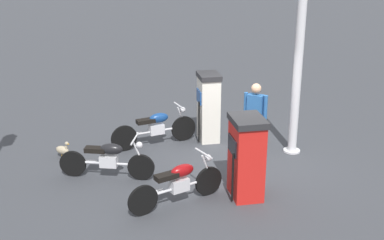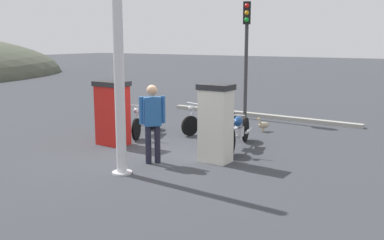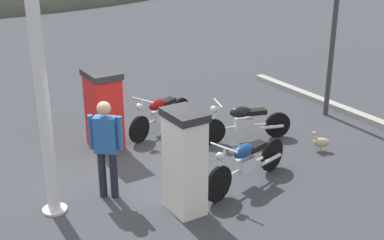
# 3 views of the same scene
# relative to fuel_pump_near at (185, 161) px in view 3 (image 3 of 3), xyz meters

# --- Properties ---
(ground_plane) EXTENTS (120.00, 120.00, 0.00)m
(ground_plane) POSITION_rel_fuel_pump_near_xyz_m (-0.11, 1.50, -0.87)
(ground_plane) COLOR #383A3F
(fuel_pump_near) EXTENTS (0.57, 0.73, 1.71)m
(fuel_pump_near) POSITION_rel_fuel_pump_near_xyz_m (0.00, 0.00, 0.00)
(fuel_pump_near) COLOR silver
(fuel_pump_near) RESTS_ON ground
(fuel_pump_far) EXTENTS (0.66, 0.83, 1.63)m
(fuel_pump_far) POSITION_rel_fuel_pump_near_xyz_m (-0.00, 3.00, -0.04)
(fuel_pump_far) COLOR red
(fuel_pump_far) RESTS_ON ground
(motorcycle_near_pump) EXTENTS (2.14, 0.70, 0.96)m
(motorcycle_near_pump) POSITION_rel_fuel_pump_near_xyz_m (1.34, 0.10, -0.40)
(motorcycle_near_pump) COLOR black
(motorcycle_near_pump) RESTS_ON ground
(motorcycle_far_pump) EXTENTS (1.92, 0.86, 0.93)m
(motorcycle_far_pump) POSITION_rel_fuel_pump_near_xyz_m (1.33, 3.05, -0.41)
(motorcycle_far_pump) COLOR black
(motorcycle_far_pump) RESTS_ON ground
(motorcycle_extra) EXTENTS (1.95, 0.88, 0.92)m
(motorcycle_extra) POSITION_rel_fuel_pump_near_xyz_m (2.57, 1.66, -0.43)
(motorcycle_extra) COLOR black
(motorcycle_extra) RESTS_ON ground
(attendant_person) EXTENTS (0.49, 0.44, 1.71)m
(attendant_person) POSITION_rel_fuel_pump_near_xyz_m (-0.83, 1.09, 0.12)
(attendant_person) COLOR #1E1E2D
(attendant_person) RESTS_ON ground
(wandering_duck) EXTENTS (0.38, 0.35, 0.42)m
(wandering_duck) POSITION_rel_fuel_pump_near_xyz_m (3.54, 0.39, -0.67)
(wandering_duck) COLOR tan
(wandering_duck) RESTS_ON ground
(roadside_traffic_light) EXTENTS (0.40, 0.30, 3.87)m
(roadside_traffic_light) POSITION_rel_fuel_pump_near_xyz_m (5.16, 1.77, 1.77)
(roadside_traffic_light) COLOR #38383A
(roadside_traffic_light) RESTS_ON ground
(canopy_support_pole) EXTENTS (0.40, 0.40, 4.39)m
(canopy_support_pole) POSITION_rel_fuel_pump_near_xyz_m (-1.77, 1.15, 1.25)
(canopy_support_pole) COLOR silver
(canopy_support_pole) RESTS_ON ground
(road_edge_kerb) EXTENTS (0.52, 7.03, 0.12)m
(road_edge_kerb) POSITION_rel_fuel_pump_near_xyz_m (5.75, 1.50, -0.81)
(road_edge_kerb) COLOR #9E9E93
(road_edge_kerb) RESTS_ON ground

